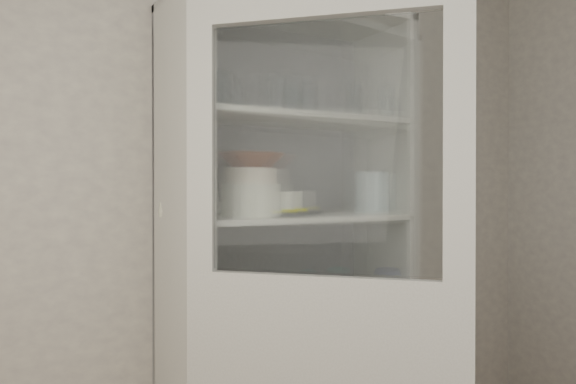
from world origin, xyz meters
TOP-DOWN VIEW (x-y plane):
  - wall_back at (0.00, 1.50)m, footprint 3.60×0.02m
  - pantry_cabinet at (0.20, 1.34)m, footprint 1.00×0.45m
  - cupboard_door at (0.02, 0.73)m, footprint 0.66×0.67m
  - tumbler_0 at (-0.13, 1.15)m, footprint 0.07×0.07m
  - tumbler_1 at (-0.16, 1.12)m, footprint 0.07×0.07m
  - tumbler_2 at (0.16, 1.17)m, footprint 0.07×0.07m
  - tumbler_3 at (0.08, 1.14)m, footprint 0.08×0.08m
  - tumbler_4 at (0.23, 1.16)m, footprint 0.08×0.08m
  - tumbler_5 at (0.41, 1.11)m, footprint 0.08×0.08m
  - tumbler_6 at (0.61, 1.15)m, footprint 0.09×0.09m
  - tumbler_7 at (-0.21, 1.26)m, footprint 0.08×0.08m
  - tumbler_8 at (-0.03, 1.27)m, footprint 0.08×0.08m
  - tumbler_9 at (0.22, 1.28)m, footprint 0.09×0.09m
  - tumbler_10 at (0.29, 1.26)m, footprint 0.07×0.07m
  - goblet_0 at (-0.12, 1.39)m, footprint 0.08×0.08m
  - goblet_1 at (0.17, 1.38)m, footprint 0.08×0.08m
  - goblet_2 at (0.30, 1.39)m, footprint 0.07×0.07m
  - goblet_3 at (0.61, 1.39)m, footprint 0.07×0.07m
  - plate_stack_front at (0.01, 1.22)m, footprint 0.23×0.23m
  - plate_stack_back at (-0.21, 1.39)m, footprint 0.19×0.19m
  - cream_bowl at (0.01, 1.22)m, footprint 0.23×0.23m
  - terracotta_bowl at (0.01, 1.22)m, footprint 0.25×0.25m
  - glass_platter at (0.16, 1.25)m, footprint 0.38×0.38m
  - yellow_trivet at (0.16, 1.25)m, footprint 0.19×0.19m
  - white_ramekin at (0.16, 1.25)m, footprint 0.20×0.20m
  - grey_bowl_stack at (0.61, 1.25)m, footprint 0.15×0.15m
  - mug_blue at (0.61, 1.20)m, footprint 0.15×0.15m
  - mug_teal at (0.41, 1.32)m, footprint 0.15×0.15m
  - mug_white at (0.36, 1.15)m, footprint 0.14×0.14m
  - teal_jar at (0.25, 1.34)m, footprint 0.09×0.09m
  - measuring_cups at (-0.12, 1.18)m, footprint 0.09×0.09m
  - white_canister at (-0.21, 1.33)m, footprint 0.11×0.11m

SIDE VIEW (x-z plane):
  - cupboard_door at x=0.02m, z-range -0.13..1.87m
  - measuring_cups at x=-0.12m, z-range 0.86..0.90m
  - mug_white at x=0.36m, z-range 0.86..0.96m
  - teal_jar at x=0.25m, z-range 0.86..0.96m
  - mug_blue at x=0.61m, z-range 0.86..0.97m
  - mug_teal at x=0.41m, z-range 0.86..0.97m
  - white_canister at x=-0.21m, z-range 0.86..0.99m
  - pantry_cabinet at x=0.20m, z-range -0.11..1.99m
  - glass_platter at x=0.16m, z-range 1.26..1.28m
  - yellow_trivet at x=0.16m, z-range 1.28..1.29m
  - plate_stack_back at x=-0.21m, z-range 1.26..1.32m
  - wall_back at x=0.00m, z-range 0.00..2.60m
  - white_ramekin at x=0.16m, z-range 1.29..1.36m
  - plate_stack_front at x=0.01m, z-range 1.26..1.39m
  - grey_bowl_stack at x=0.61m, z-range 1.26..1.44m
  - cream_bowl at x=0.01m, z-range 1.39..1.45m
  - terracotta_bowl at x=0.01m, z-range 1.45..1.51m
  - tumbler_8 at x=-0.03m, z-range 1.66..1.79m
  - tumbler_0 at x=-0.13m, z-range 1.66..1.79m
  - tumbler_5 at x=0.41m, z-range 1.66..1.79m
  - tumbler_1 at x=-0.16m, z-range 1.66..1.79m
  - tumbler_10 at x=0.29m, z-range 1.66..1.79m
  - tumbler_9 at x=0.22m, z-range 1.66..1.79m
  - tumbler_7 at x=-0.21m, z-range 1.66..1.80m
  - tumbler_6 at x=0.61m, z-range 1.66..1.80m
  - tumbler_3 at x=0.08m, z-range 1.66..1.80m
  - tumbler_4 at x=0.23m, z-range 1.66..1.80m
  - tumbler_2 at x=0.16m, z-range 1.66..1.81m
  - goblet_2 at x=0.30m, z-range 1.66..1.81m
  - goblet_3 at x=0.61m, z-range 1.66..1.82m
  - goblet_1 at x=0.17m, z-range 1.66..1.84m
  - goblet_0 at x=-0.12m, z-range 1.66..1.84m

